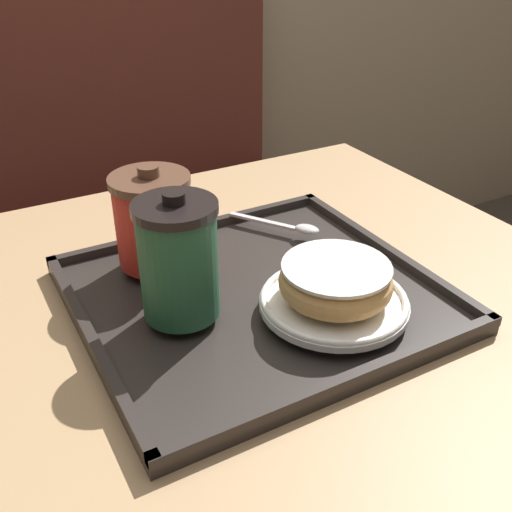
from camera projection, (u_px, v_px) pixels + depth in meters
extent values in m
cube|color=brown|center=(9.00, 320.00, 1.50)|extent=(1.61, 0.44, 0.45)
cube|color=tan|center=(246.00, 314.00, 0.73)|extent=(0.90, 0.82, 0.03)
cylinder|color=#333338|center=(248.00, 503.00, 0.91)|extent=(0.08, 0.08, 0.67)
cube|color=#282321|center=(256.00, 297.00, 0.72)|extent=(0.41, 0.38, 0.01)
cube|color=#282321|center=(348.00, 380.00, 0.58)|extent=(0.41, 0.01, 0.01)
cube|color=#282321|center=(194.00, 228.00, 0.86)|extent=(0.41, 0.01, 0.01)
cube|color=#282321|center=(92.00, 339.00, 0.63)|extent=(0.01, 0.38, 0.01)
cube|color=#282321|center=(386.00, 249.00, 0.80)|extent=(0.01, 0.38, 0.01)
cylinder|color=#235638|center=(179.00, 264.00, 0.64)|extent=(0.08, 0.08, 0.12)
cylinder|color=black|center=(175.00, 208.00, 0.60)|extent=(0.09, 0.09, 0.01)
cylinder|color=black|center=(174.00, 198.00, 0.60)|extent=(0.02, 0.02, 0.01)
cylinder|color=red|center=(153.00, 224.00, 0.74)|extent=(0.09, 0.09, 0.11)
cylinder|color=brown|center=(149.00, 180.00, 0.71)|extent=(0.10, 0.10, 0.01)
cylinder|color=brown|center=(148.00, 171.00, 0.70)|extent=(0.03, 0.03, 0.01)
cylinder|color=white|center=(334.00, 303.00, 0.67)|extent=(0.17, 0.17, 0.01)
torus|color=white|center=(334.00, 299.00, 0.67)|extent=(0.17, 0.17, 0.01)
torus|color=tan|center=(335.00, 282.00, 0.66)|extent=(0.13, 0.13, 0.04)
cylinder|color=white|center=(337.00, 267.00, 0.65)|extent=(0.12, 0.12, 0.00)
ellipsoid|color=silver|center=(307.00, 229.00, 0.83)|extent=(0.04, 0.04, 0.01)
cube|color=silver|center=(262.00, 221.00, 0.86)|extent=(0.06, 0.09, 0.00)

